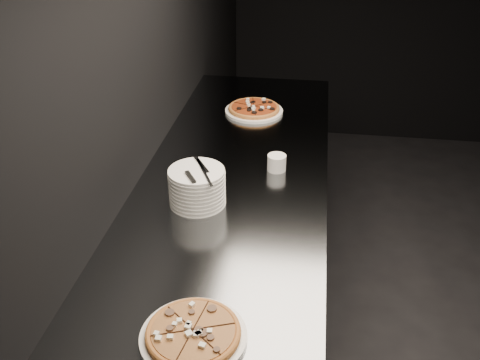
# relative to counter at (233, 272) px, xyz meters

# --- Properties ---
(wall_left) EXTENTS (0.02, 5.00, 2.80)m
(wall_left) POSITION_rel_counter_xyz_m (-0.37, 0.00, 0.94)
(wall_left) COLOR black
(wall_left) RESTS_ON floor
(counter) EXTENTS (0.74, 2.44, 0.92)m
(counter) POSITION_rel_counter_xyz_m (0.00, 0.00, 0.00)
(counter) COLOR #5C5F64
(counter) RESTS_ON floor
(pizza_mushroom) EXTENTS (0.32, 0.32, 0.03)m
(pizza_mushroom) POSITION_rel_counter_xyz_m (0.03, -0.82, 0.48)
(pizza_mushroom) COLOR white
(pizza_mushroom) RESTS_ON counter
(pizza_tomato) EXTENTS (0.33, 0.33, 0.03)m
(pizza_tomato) POSITION_rel_counter_xyz_m (-0.00, 0.70, 0.48)
(pizza_tomato) COLOR white
(pizza_tomato) RESTS_ON counter
(plate_stack) EXTENTS (0.20, 0.20, 0.14)m
(plate_stack) POSITION_rel_counter_xyz_m (-0.10, -0.17, 0.53)
(plate_stack) COLOR white
(plate_stack) RESTS_ON counter
(cutlery) EXTENTS (0.10, 0.21, 0.01)m
(cutlery) POSITION_rel_counter_xyz_m (-0.09, -0.19, 0.60)
(cutlery) COLOR #B2B4B9
(cutlery) RESTS_ON plate_stack
(ramekin) EXTENTS (0.08, 0.08, 0.07)m
(ramekin) POSITION_rel_counter_xyz_m (0.16, 0.12, 0.49)
(ramekin) COLOR white
(ramekin) RESTS_ON counter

